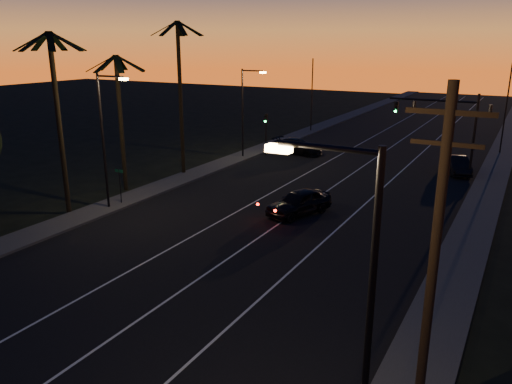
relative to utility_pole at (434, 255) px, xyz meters
The scene contains 21 objects.
road 23.72m from the utility_pole, 120.11° to the left, with size 20.00×170.00×0.01m, color black.
sidewalk_left 30.78m from the utility_pole, 138.74° to the left, with size 2.40×170.00×0.16m, color #31312F.
sidewalk_right 20.68m from the utility_pole, 91.15° to the left, with size 2.40×170.00×0.16m, color #31312F.
lane_stripe_left 25.32m from the utility_pole, 126.13° to the left, with size 0.12×160.00×0.01m, color silver.
lane_stripe_mid 23.48m from the utility_pole, 119.03° to the left, with size 0.12×160.00×0.01m, color silver.
lane_stripe_right 22.04m from the utility_pole, 110.81° to the left, with size 0.12×160.00×0.01m, color silver.
palm_near 25.55m from the utility_pole, 161.71° to the left, with size 4.25×4.16×11.53m.
palm_mid 28.49m from the utility_pole, 150.55° to the left, with size 4.25×4.16×10.03m.
palm_far 31.17m from the utility_pole, 139.96° to the left, with size 4.25×4.16×12.53m.
streetlight_left_near 24.44m from the utility_pole, 155.85° to the left, with size 2.55×0.26×9.00m.
streetlight_left_far 35.79m from the utility_pole, 128.52° to the left, with size 2.55×0.26×8.50m.
streetlight_right_near 4.10m from the utility_pole, 102.67° to the right, with size 2.55×0.26×9.00m.
street_sign 25.22m from the utility_pole, 153.85° to the left, with size 0.70×0.06×2.60m.
utility_pole is the anchor object (origin of this frame).
signal_mast 30.33m from the utility_pole, 98.47° to the left, with size 7.10×0.41×7.00m.
signal_post 36.74m from the utility_pole, 125.13° to the left, with size 0.28×0.37×4.20m.
far_pole_left 50.36m from the utility_pole, 116.67° to the left, with size 0.14×0.14×9.00m, color black.
far_pole_right 42.01m from the utility_pole, 90.82° to the left, with size 0.14×0.14×9.00m, color black.
lead_car 19.19m from the utility_pole, 125.35° to the left, with size 3.63×5.64×1.64m.
right_car 32.08m from the utility_pole, 95.92° to the left, with size 3.07×4.79×1.49m.
cross_car 37.46m from the utility_pole, 120.05° to the left, with size 5.43×2.72×1.51m.
Camera 1 is at (13.42, -3.32, 10.88)m, focal length 35.00 mm.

